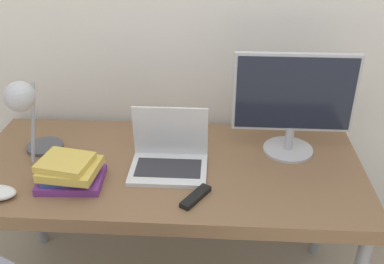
{
  "coord_description": "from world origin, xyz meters",
  "views": [
    {
      "loc": [
        0.2,
        -1.2,
        1.78
      ],
      "look_at": [
        0.11,
        0.34,
        0.93
      ],
      "focal_mm": 42.0,
      "sensor_mm": 36.0,
      "label": 1
    }
  ],
  "objects_px": {
    "monitor": "(294,100)",
    "desk_lamp": "(25,107)",
    "laptop": "(169,157)",
    "book_stack": "(70,172)"
  },
  "relations": [
    {
      "from": "laptop",
      "to": "monitor",
      "type": "bearing_deg",
      "value": 17.99
    },
    {
      "from": "laptop",
      "to": "desk_lamp",
      "type": "relative_size",
      "value": 0.83
    },
    {
      "from": "desk_lamp",
      "to": "monitor",
      "type": "bearing_deg",
      "value": 8.3
    },
    {
      "from": "monitor",
      "to": "desk_lamp",
      "type": "bearing_deg",
      "value": -171.7
    },
    {
      "from": "monitor",
      "to": "book_stack",
      "type": "distance_m",
      "value": 0.95
    },
    {
      "from": "monitor",
      "to": "desk_lamp",
      "type": "xyz_separation_m",
      "value": [
        -1.08,
        -0.16,
        0.01
      ]
    },
    {
      "from": "laptop",
      "to": "desk_lamp",
      "type": "bearing_deg",
      "value": 179.2
    },
    {
      "from": "laptop",
      "to": "desk_lamp",
      "type": "distance_m",
      "value": 0.6
    },
    {
      "from": "desk_lamp",
      "to": "laptop",
      "type": "bearing_deg",
      "value": -0.8
    },
    {
      "from": "laptop",
      "to": "book_stack",
      "type": "relative_size",
      "value": 1.23
    }
  ]
}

